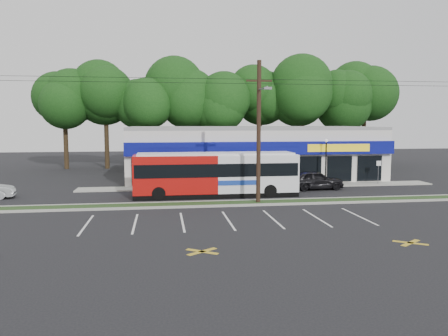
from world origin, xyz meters
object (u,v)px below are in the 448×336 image
at_px(car_dark, 315,180).
at_px(pedestrian_a, 235,178).
at_px(lamp_post, 326,156).
at_px(sign_post, 379,168).
at_px(utility_pole, 257,127).
at_px(pedestrian_b, 255,181).
at_px(metrobus, 216,173).

relative_size(car_dark, pedestrian_a, 2.52).
xyz_separation_m(lamp_post, sign_post, (5.00, -0.23, -1.12)).
bearing_deg(utility_pole, pedestrian_b, 78.89).
distance_m(utility_pole, car_dark, 9.78).
distance_m(utility_pole, pedestrian_a, 8.39).
bearing_deg(pedestrian_b, utility_pole, 95.62).
bearing_deg(pedestrian_a, utility_pole, 95.86).
xyz_separation_m(pedestrian_a, pedestrian_b, (1.39, -1.64, -0.11)).
height_order(sign_post, pedestrian_b, sign_post).
distance_m(sign_post, pedestrian_a, 13.51).
distance_m(metrobus, pedestrian_a, 4.19).
bearing_deg(pedestrian_a, lamp_post, -171.55).
height_order(utility_pole, metrobus, utility_pole).
relative_size(lamp_post, pedestrian_b, 2.49).
xyz_separation_m(utility_pole, pedestrian_a, (-0.32, 7.11, -4.45)).
bearing_deg(car_dark, metrobus, 100.52).
bearing_deg(car_dark, pedestrian_a, 75.34).
height_order(car_dark, pedestrian_a, pedestrian_a).
height_order(pedestrian_a, pedestrian_b, pedestrian_a).
xyz_separation_m(utility_pole, metrobus, (-2.41, 3.57, -3.61)).
bearing_deg(pedestrian_a, sign_post, -174.41).
distance_m(sign_post, metrobus, 16.11).
height_order(car_dark, pedestrian_b, pedestrian_b).
bearing_deg(pedestrian_a, car_dark, 172.22).
relative_size(metrobus, pedestrian_a, 6.59).
xyz_separation_m(car_dark, pedestrian_a, (-6.73, 1.32, 0.14)).
relative_size(lamp_post, sign_post, 1.91).
xyz_separation_m(sign_post, car_dark, (-6.75, -1.86, -0.73)).
xyz_separation_m(sign_post, pedestrian_b, (-12.10, -2.18, -0.70)).
bearing_deg(lamp_post, car_dark, -130.09).
relative_size(utility_pole, pedestrian_a, 25.96).
bearing_deg(lamp_post, utility_pole, -136.05).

